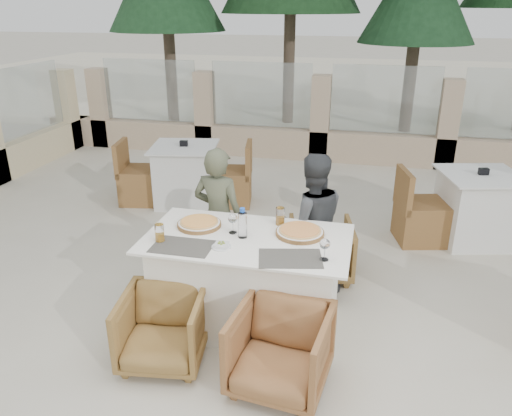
% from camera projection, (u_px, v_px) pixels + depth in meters
% --- Properties ---
extents(ground, '(80.00, 80.00, 0.00)m').
position_uv_depth(ground, '(252.00, 321.00, 4.17)').
color(ground, beige).
rests_on(ground, ground).
extents(sand_patch, '(30.00, 16.00, 0.01)m').
position_uv_depth(sand_patch, '(350.00, 82.00, 16.77)').
color(sand_patch, beige).
rests_on(sand_patch, ground).
extents(perimeter_wall_far, '(10.00, 0.34, 1.60)m').
position_uv_depth(perimeter_wall_far, '(321.00, 112.00, 8.19)').
color(perimeter_wall_far, tan).
rests_on(perimeter_wall_far, ground).
extents(pine_centre, '(2.20, 2.20, 5.00)m').
position_uv_depth(pine_centre, '(419.00, 1.00, 9.39)').
color(pine_centre, '#1D4423').
rests_on(pine_centre, ground).
extents(dining_table, '(1.60, 0.90, 0.77)m').
position_uv_depth(dining_table, '(248.00, 281.00, 4.02)').
color(dining_table, white).
rests_on(dining_table, ground).
extents(placemat_near_left, '(0.45, 0.30, 0.00)m').
position_uv_depth(placemat_near_left, '(182.00, 246.00, 3.73)').
color(placemat_near_left, '#4F4B44').
rests_on(placemat_near_left, dining_table).
extents(placemat_near_right, '(0.50, 0.39, 0.00)m').
position_uv_depth(placemat_near_right, '(290.00, 258.00, 3.55)').
color(placemat_near_right, '#4F4B43').
rests_on(placemat_near_right, dining_table).
extents(pizza_left, '(0.46, 0.46, 0.05)m').
position_uv_depth(pizza_left, '(199.00, 224.00, 4.07)').
color(pizza_left, orange).
rests_on(pizza_left, dining_table).
extents(pizza_right, '(0.46, 0.46, 0.05)m').
position_uv_depth(pizza_right, '(300.00, 232.00, 3.91)').
color(pizza_right, '#D6561D').
rests_on(pizza_right, dining_table).
extents(water_bottle, '(0.08, 0.08, 0.24)m').
position_uv_depth(water_bottle, '(242.00, 223.00, 3.84)').
color(water_bottle, '#B8D9F2').
rests_on(water_bottle, dining_table).
extents(wine_glass_centre, '(0.10, 0.10, 0.18)m').
position_uv_depth(wine_glass_centre, '(233.00, 222.00, 3.92)').
color(wine_glass_centre, white).
rests_on(wine_glass_centre, dining_table).
extents(wine_glass_corner, '(0.09, 0.09, 0.18)m').
position_uv_depth(wine_glass_corner, '(325.00, 248.00, 3.50)').
color(wine_glass_corner, white).
rests_on(wine_glass_corner, dining_table).
extents(beer_glass_left, '(0.09, 0.09, 0.14)m').
position_uv_depth(beer_glass_left, '(160.00, 233.00, 3.79)').
color(beer_glass_left, gold).
rests_on(beer_glass_left, dining_table).
extents(beer_glass_right, '(0.09, 0.09, 0.15)m').
position_uv_depth(beer_glass_right, '(280.00, 216.00, 4.08)').
color(beer_glass_right, orange).
rests_on(beer_glass_right, dining_table).
extents(olive_dish, '(0.14, 0.14, 0.04)m').
position_uv_depth(olive_dish, '(221.00, 245.00, 3.71)').
color(olive_dish, silver).
rests_on(olive_dish, dining_table).
extents(armchair_far_left, '(0.71, 0.73, 0.57)m').
position_uv_depth(armchair_far_left, '(232.00, 253.00, 4.67)').
color(armchair_far_left, '#9B6538').
rests_on(armchair_far_left, ground).
extents(armchair_far_right, '(0.70, 0.71, 0.55)m').
position_uv_depth(armchair_far_right, '(320.00, 249.00, 4.78)').
color(armchair_far_right, brown).
rests_on(armchair_far_right, ground).
extents(armchair_near_left, '(0.66, 0.68, 0.55)m').
position_uv_depth(armchair_near_left, '(163.00, 328.00, 3.61)').
color(armchair_near_left, olive).
rests_on(armchair_near_left, ground).
extents(armchair_near_right, '(0.70, 0.71, 0.59)m').
position_uv_depth(armchair_near_right, '(280.00, 350.00, 3.36)').
color(armchair_near_right, '#915E34').
rests_on(armchair_near_right, ground).
extents(diner_left, '(0.52, 0.38, 1.31)m').
position_uv_depth(diner_left, '(219.00, 217.00, 4.54)').
color(diner_left, '#53573F').
rests_on(diner_left, ground).
extents(diner_right, '(0.76, 0.68, 1.30)m').
position_uv_depth(diner_right, '(311.00, 224.00, 4.41)').
color(diner_right, '#3E4043').
rests_on(diner_right, ground).
extents(bg_table_a, '(1.76, 1.10, 0.77)m').
position_uv_depth(bg_table_a, '(186.00, 175.00, 6.51)').
color(bg_table_a, silver).
rests_on(bg_table_a, ground).
extents(bg_table_b, '(1.79, 1.19, 0.77)m').
position_uv_depth(bg_table_b, '(477.00, 208.00, 5.45)').
color(bg_table_b, silver).
rests_on(bg_table_b, ground).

